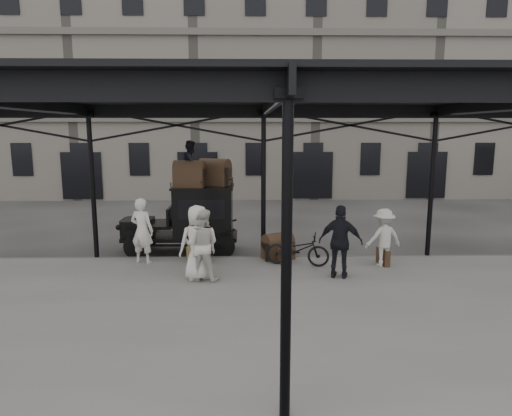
{
  "coord_description": "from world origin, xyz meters",
  "views": [
    {
      "loc": [
        -0.5,
        -11.32,
        3.94
      ],
      "look_at": [
        -0.23,
        1.6,
        1.7
      ],
      "focal_mm": 32.0,
      "sensor_mm": 36.0,
      "label": 1
    }
  ],
  "objects": [
    {
      "name": "canopy",
      "position": [
        0.0,
        -1.72,
        4.6
      ],
      "size": [
        22.5,
        9.0,
        4.74
      ],
      "color": "black",
      "rests_on": "ground"
    },
    {
      "name": "building_frontage",
      "position": [
        0.0,
        18.0,
        7.0
      ],
      "size": [
        64.0,
        8.0,
        14.0
      ],
      "primitive_type": "cube",
      "color": "slate",
      "rests_on": "ground"
    },
    {
      "name": "porter_midleft",
      "position": [
        -1.63,
        -0.15,
        1.07
      ],
      "size": [
        1.0,
        0.84,
        1.84
      ],
      "primitive_type": "imported",
      "rotation": [
        0.0,
        0.0,
        2.97
      ],
      "color": "silver",
      "rests_on": "platform"
    },
    {
      "name": "wicker_hamper",
      "position": [
        -1.89,
        1.43,
        0.4
      ],
      "size": [
        0.63,
        0.49,
        0.5
      ],
      "primitive_type": "cube",
      "rotation": [
        0.0,
        0.0,
        -0.07
      ],
      "color": "olive",
      "rests_on": "platform"
    },
    {
      "name": "suitcase_upright",
      "position": [
        3.37,
        1.08,
        0.38
      ],
      "size": [
        0.25,
        0.62,
        0.45
      ],
      "primitive_type": "cube",
      "rotation": [
        0.0,
        0.0,
        0.17
      ],
      "color": "#41301E",
      "rests_on": "platform"
    },
    {
      "name": "bicycle",
      "position": [
        0.93,
        1.05,
        0.61
      ],
      "size": [
        1.86,
        1.01,
        0.93
      ],
      "primitive_type": "imported",
      "rotation": [
        0.0,
        0.0,
        1.34
      ],
      "color": "black",
      "rests_on": "platform"
    },
    {
      "name": "steamer_trunk_platform",
      "position": [
        0.43,
        1.8,
        0.47
      ],
      "size": [
        1.02,
        0.89,
        0.64
      ],
      "primitive_type": null,
      "rotation": [
        0.0,
        0.0,
        0.5
      ],
      "color": "#41301E",
      "rests_on": "platform"
    },
    {
      "name": "porter_official",
      "position": [
        1.9,
        -0.05,
        1.1
      ],
      "size": [
        1.2,
        0.75,
        1.9
      ],
      "primitive_type": "imported",
      "rotation": [
        0.0,
        0.0,
        2.87
      ],
      "color": "black",
      "rests_on": "platform"
    },
    {
      "name": "steamer_trunk_roof_near",
      "position": [
        -2.26,
        2.72,
        2.52
      ],
      "size": [
        0.98,
        0.66,
        0.68
      ],
      "primitive_type": null,
      "rotation": [
        0.0,
        0.0,
        -0.1
      ],
      "color": "#41301E",
      "rests_on": "taxi"
    },
    {
      "name": "suitcase_flat",
      "position": [
        0.67,
        1.53,
        0.35
      ],
      "size": [
        0.56,
        0.5,
        0.4
      ],
      "primitive_type": "cube",
      "rotation": [
        0.0,
        0.0,
        0.69
      ],
      "color": "#41301E",
      "rests_on": "platform"
    },
    {
      "name": "taxi",
      "position": [
        -2.18,
        2.96,
        1.2
      ],
      "size": [
        3.65,
        1.55,
        2.18
      ],
      "color": "black",
      "rests_on": "ground"
    },
    {
      "name": "ground",
      "position": [
        0.0,
        0.0,
        0.0
      ],
      "size": [
        120.0,
        120.0,
        0.0
      ],
      "primitive_type": "plane",
      "color": "#383533",
      "rests_on": "ground"
    },
    {
      "name": "porter_left",
      "position": [
        -3.47,
        1.39,
        1.09
      ],
      "size": [
        0.8,
        0.65,
        1.89
      ],
      "primitive_type": "imported",
      "rotation": [
        0.0,
        0.0,
        2.81
      ],
      "color": "silver",
      "rests_on": "platform"
    },
    {
      "name": "steamer_trunk_roof_far",
      "position": [
        -1.51,
        3.17,
        2.53
      ],
      "size": [
        1.11,
        0.92,
        0.7
      ],
      "primitive_type": null,
      "rotation": [
        0.0,
        0.0,
        -0.41
      ],
      "color": "#41301E",
      "rests_on": "taxi"
    },
    {
      "name": "porter_roof",
      "position": [
        -2.21,
        2.87,
        2.89
      ],
      "size": [
        0.66,
        0.78,
        1.42
      ],
      "primitive_type": "imported",
      "rotation": [
        0.0,
        0.0,
        1.38
      ],
      "color": "black",
      "rests_on": "taxi"
    },
    {
      "name": "porter_centre",
      "position": [
        -1.74,
        -0.08,
        1.11
      ],
      "size": [
        1.09,
        0.89,
        1.92
      ],
      "primitive_type": "imported",
      "rotation": [
        0.0,
        0.0,
        3.49
      ],
      "color": "silver",
      "rests_on": "platform"
    },
    {
      "name": "platform",
      "position": [
        0.0,
        -2.0,
        0.07
      ],
      "size": [
        28.0,
        8.0,
        0.15
      ],
      "primitive_type": "cube",
      "color": "slate",
      "rests_on": "ground"
    },
    {
      "name": "porter_right",
      "position": [
        3.31,
        0.95,
        0.96
      ],
      "size": [
        1.16,
        0.83,
        1.63
      ],
      "primitive_type": "imported",
      "rotation": [
        0.0,
        0.0,
        3.37
      ],
      "color": "beige",
      "rests_on": "platform"
    }
  ]
}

